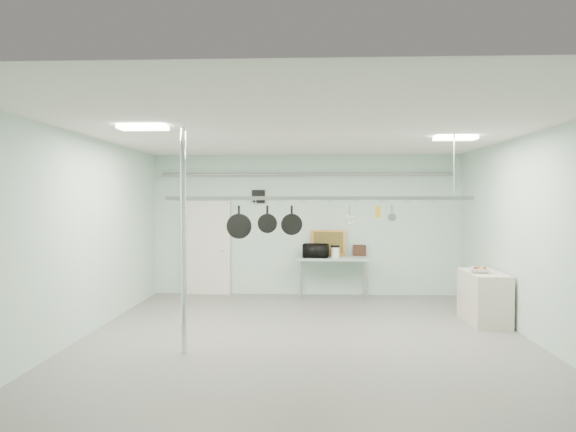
{
  "coord_description": "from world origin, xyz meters",
  "views": [
    {
      "loc": [
        0.07,
        -7.73,
        2.18
      ],
      "look_at": [
        -0.3,
        1.0,
        1.9
      ],
      "focal_mm": 32.0,
      "sensor_mm": 36.0,
      "label": 1
    }
  ],
  "objects_px": {
    "pot_rack": "(318,196)",
    "skillet_right": "(292,220)",
    "microwave": "(316,251)",
    "coffee_canister": "(335,252)",
    "side_cabinet": "(484,297)",
    "fruit_bowl": "(480,270)",
    "chrome_pole": "(184,241)",
    "skillet_mid": "(267,219)",
    "skillet_left": "(239,222)",
    "prep_table": "(333,260)"
  },
  "relations": [
    {
      "from": "chrome_pole",
      "to": "fruit_bowl",
      "type": "distance_m",
      "value": 5.15
    },
    {
      "from": "pot_rack",
      "to": "coffee_canister",
      "type": "relative_size",
      "value": 20.95
    },
    {
      "from": "pot_rack",
      "to": "skillet_mid",
      "type": "relative_size",
      "value": 11.17
    },
    {
      "from": "microwave",
      "to": "pot_rack",
      "type": "bearing_deg",
      "value": 97.5
    },
    {
      "from": "pot_rack",
      "to": "side_cabinet",
      "type": "bearing_deg",
      "value": 20.45
    },
    {
      "from": "side_cabinet",
      "to": "fruit_bowl",
      "type": "relative_size",
      "value": 3.4
    },
    {
      "from": "skillet_mid",
      "to": "skillet_right",
      "type": "xyz_separation_m",
      "value": [
        0.38,
        0.0,
        -0.02
      ]
    },
    {
      "from": "chrome_pole",
      "to": "coffee_canister",
      "type": "height_order",
      "value": "chrome_pole"
    },
    {
      "from": "side_cabinet",
      "to": "skillet_right",
      "type": "relative_size",
      "value": 2.58
    },
    {
      "from": "microwave",
      "to": "skillet_right",
      "type": "relative_size",
      "value": 1.17
    },
    {
      "from": "pot_rack",
      "to": "fruit_bowl",
      "type": "distance_m",
      "value": 3.28
    },
    {
      "from": "prep_table",
      "to": "pot_rack",
      "type": "height_order",
      "value": "pot_rack"
    },
    {
      "from": "microwave",
      "to": "skillet_mid",
      "type": "relative_size",
      "value": 1.27
    },
    {
      "from": "fruit_bowl",
      "to": "skillet_mid",
      "type": "distance_m",
      "value": 3.88
    },
    {
      "from": "skillet_left",
      "to": "skillet_mid",
      "type": "height_order",
      "value": "same"
    },
    {
      "from": "pot_rack",
      "to": "skillet_right",
      "type": "bearing_deg",
      "value": 180.0
    },
    {
      "from": "skillet_left",
      "to": "chrome_pole",
      "type": "bearing_deg",
      "value": -125.8
    },
    {
      "from": "chrome_pole",
      "to": "side_cabinet",
      "type": "xyz_separation_m",
      "value": [
        4.85,
        2.0,
        -1.15
      ]
    },
    {
      "from": "chrome_pole",
      "to": "pot_rack",
      "type": "xyz_separation_m",
      "value": [
        1.9,
        0.9,
        0.63
      ]
    },
    {
      "from": "chrome_pole",
      "to": "coffee_canister",
      "type": "bearing_deg",
      "value": 60.39
    },
    {
      "from": "chrome_pole",
      "to": "skillet_left",
      "type": "xyz_separation_m",
      "value": [
        0.66,
        0.9,
        0.22
      ]
    },
    {
      "from": "chrome_pole",
      "to": "skillet_right",
      "type": "relative_size",
      "value": 6.89
    },
    {
      "from": "chrome_pole",
      "to": "prep_table",
      "type": "distance_m",
      "value": 4.85
    },
    {
      "from": "pot_rack",
      "to": "chrome_pole",
      "type": "bearing_deg",
      "value": -154.65
    },
    {
      "from": "prep_table",
      "to": "skillet_mid",
      "type": "bearing_deg",
      "value": -109.86
    },
    {
      "from": "microwave",
      "to": "fruit_bowl",
      "type": "height_order",
      "value": "microwave"
    },
    {
      "from": "side_cabinet",
      "to": "skillet_left",
      "type": "height_order",
      "value": "skillet_left"
    },
    {
      "from": "prep_table",
      "to": "microwave",
      "type": "height_order",
      "value": "microwave"
    },
    {
      "from": "side_cabinet",
      "to": "prep_table",
      "type": "bearing_deg",
      "value": 139.21
    },
    {
      "from": "side_cabinet",
      "to": "fruit_bowl",
      "type": "distance_m",
      "value": 0.51
    },
    {
      "from": "side_cabinet",
      "to": "skillet_right",
      "type": "bearing_deg",
      "value": -161.86
    },
    {
      "from": "chrome_pole",
      "to": "skillet_right",
      "type": "xyz_separation_m",
      "value": [
        1.49,
        0.9,
        0.25
      ]
    },
    {
      "from": "coffee_canister",
      "to": "fruit_bowl",
      "type": "distance_m",
      "value": 3.27
    },
    {
      "from": "microwave",
      "to": "fruit_bowl",
      "type": "xyz_separation_m",
      "value": [
        2.83,
        -2.23,
        -0.11
      ]
    },
    {
      "from": "side_cabinet",
      "to": "coffee_canister",
      "type": "bearing_deg",
      "value": 140.06
    },
    {
      "from": "microwave",
      "to": "coffee_canister",
      "type": "bearing_deg",
      "value": -176.12
    },
    {
      "from": "coffee_canister",
      "to": "fruit_bowl",
      "type": "height_order",
      "value": "coffee_canister"
    },
    {
      "from": "microwave",
      "to": "fruit_bowl",
      "type": "relative_size",
      "value": 1.54
    },
    {
      "from": "microwave",
      "to": "skillet_right",
      "type": "height_order",
      "value": "skillet_right"
    },
    {
      "from": "prep_table",
      "to": "skillet_right",
      "type": "relative_size",
      "value": 3.45
    },
    {
      "from": "coffee_canister",
      "to": "skillet_left",
      "type": "bearing_deg",
      "value": -117.58
    },
    {
      "from": "chrome_pole",
      "to": "side_cabinet",
      "type": "height_order",
      "value": "chrome_pole"
    },
    {
      "from": "skillet_mid",
      "to": "skillet_left",
      "type": "bearing_deg",
      "value": -178.53
    },
    {
      "from": "chrome_pole",
      "to": "microwave",
      "type": "height_order",
      "value": "chrome_pole"
    },
    {
      "from": "skillet_mid",
      "to": "skillet_right",
      "type": "relative_size",
      "value": 0.93
    },
    {
      "from": "side_cabinet",
      "to": "skillet_left",
      "type": "xyz_separation_m",
      "value": [
        -4.19,
        -1.1,
        1.37
      ]
    },
    {
      "from": "chrome_pole",
      "to": "microwave",
      "type": "xyz_separation_m",
      "value": [
        1.91,
        4.13,
        -0.54
      ]
    },
    {
      "from": "prep_table",
      "to": "skillet_left",
      "type": "height_order",
      "value": "skillet_left"
    },
    {
      "from": "side_cabinet",
      "to": "skillet_right",
      "type": "xyz_separation_m",
      "value": [
        -3.36,
        -1.1,
        1.4
      ]
    },
    {
      "from": "prep_table",
      "to": "pot_rack",
      "type": "relative_size",
      "value": 0.33
    }
  ]
}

